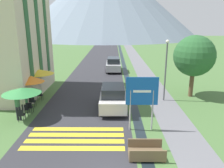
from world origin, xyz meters
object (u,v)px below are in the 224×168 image
footbridge (146,152)px  cafe_umbrella_middle_orange (31,79)px  cafe_chair_near_right (29,107)px  streetlamp (166,65)px  hotel_building (5,15)px  person_seated_near (26,101)px  cafe_chair_far_right (40,95)px  tree_by_path (194,56)px  cafe_umbrella_rear_yellow (40,72)px  parked_car_near (113,97)px  cafe_chair_near_left (26,109)px  cafe_chair_nearest (21,114)px  road_sign (142,96)px  person_standing_terrace (18,105)px  cafe_umbrella_front_green (22,91)px  cafe_chair_middle (32,101)px  parked_car_far (114,64)px

footbridge → cafe_umbrella_middle_orange: bearing=138.6°
cafe_chair_near_right → streetlamp: (10.08, 2.87, 2.43)m
hotel_building → person_seated_near: bearing=-57.0°
cafe_chair_far_right → tree_by_path: 13.19m
cafe_umbrella_rear_yellow → parked_car_near: bearing=-24.4°
cafe_chair_near_left → cafe_chair_near_right: 0.34m
tree_by_path → cafe_chair_nearest: bearing=-157.8°
cafe_chair_far_right → tree_by_path: (12.78, 1.28, 3.01)m
cafe_chair_near_right → tree_by_path: tree_by_path is taller
road_sign → cafe_chair_near_left: 8.12m
cafe_chair_near_right → person_standing_terrace: person_standing_terrace is taller
cafe_chair_near_left → cafe_chair_near_right: bearing=46.5°
cafe_chair_nearest → cafe_umbrella_front_green: 1.53m
cafe_chair_middle → cafe_chair_far_right: size_ratio=1.00×
cafe_umbrella_rear_yellow → tree_by_path: 13.07m
cafe_chair_middle → cafe_umbrella_front_green: bearing=-95.9°
cafe_chair_near_left → cafe_chair_middle: 1.52m
parked_car_far → cafe_umbrella_rear_yellow: cafe_umbrella_rear_yellow is taller
hotel_building → cafe_umbrella_middle_orange: bearing=-46.2°
road_sign → cafe_umbrella_rear_yellow: (-7.91, 6.15, 0.04)m
road_sign → tree_by_path: (5.10, 6.26, 1.37)m
cafe_umbrella_rear_yellow → person_standing_terrace: (0.05, -4.85, -1.15)m
cafe_umbrella_rear_yellow → cafe_umbrella_front_green: bearing=-86.3°
road_sign → streetlamp: size_ratio=0.66×
hotel_building → road_sign: bearing=-33.5°
person_seated_near → cafe_umbrella_front_green: bearing=-72.5°
streetlamp → footbridge: bearing=-108.1°
cafe_chair_near_left → cafe_chair_nearest: same height
cafe_chair_near_left → person_seated_near: bearing=92.4°
cafe_chair_nearest → cafe_umbrella_rear_yellow: size_ratio=0.36×
cafe_chair_nearest → person_standing_terrace: size_ratio=0.47×
cafe_chair_middle → cafe_umbrella_rear_yellow: (-0.14, 2.59, 1.68)m
cafe_umbrella_front_green → cafe_chair_far_right: bearing=91.1°
parked_car_near → cafe_chair_near_right: parked_car_near is taller
footbridge → person_seated_near: bearing=144.0°
cafe_chair_middle → streetlamp: (10.31, 1.66, 2.43)m
cafe_umbrella_middle_orange → footbridge: bearing=-41.4°
cafe_umbrella_rear_yellow → streetlamp: 10.51m
road_sign → parked_car_near: bearing=116.6°
cafe_chair_far_right → cafe_umbrella_front_green: 3.69m
footbridge → cafe_umbrella_middle_orange: cafe_umbrella_middle_orange is taller
road_sign → person_standing_terrace: 8.04m
cafe_chair_near_left → person_seated_near: (-0.41, 1.10, 0.15)m
footbridge → cafe_chair_far_right: cafe_chair_far_right is taller
parked_car_near → cafe_umbrella_rear_yellow: (-6.25, 2.83, 1.28)m
person_seated_near → tree_by_path: bearing=13.3°
parked_car_near → person_seated_near: parked_car_near is taller
parked_car_near → cafe_umbrella_middle_orange: bearing=171.8°
hotel_building → person_standing_terrace: 8.59m
parked_car_far → cafe_chair_near_left: (-6.06, -14.29, -0.40)m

